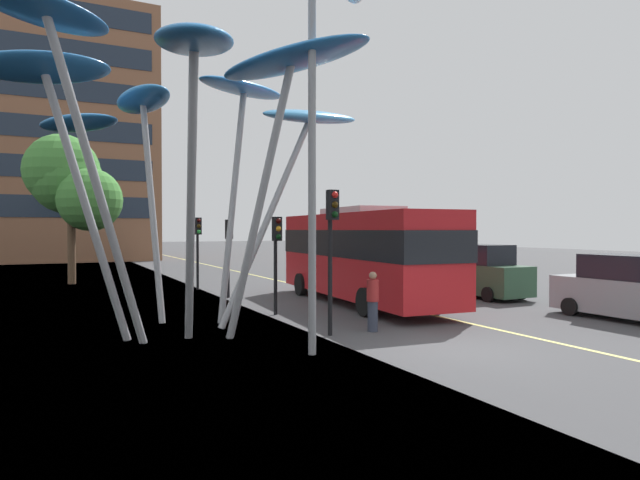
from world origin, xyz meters
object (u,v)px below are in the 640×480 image
object	(u,v)px
traffic_light_opposite	(198,237)
car_parked_mid	(481,273)
traffic_light_kerb_far	(277,244)
car_parked_far	(398,263)
pedestrian	(373,301)
traffic_light_kerb_near	(332,231)
traffic_light_island_mid	(229,241)
red_bus	(361,251)
street_lamp	(323,119)
car_parked_near	(628,290)
leaf_sculpture	(187,101)

from	to	relation	value
traffic_light_opposite	car_parked_mid	xyz separation A→B (m)	(10.11, -7.93, -1.46)
traffic_light_kerb_far	car_parked_far	distance (m)	12.19
traffic_light_opposite	pedestrian	distance (m)	12.77
traffic_light_kerb_near	traffic_light_island_mid	distance (m)	9.13
car_parked_mid	car_parked_far	distance (m)	6.44
red_bus	pedestrian	distance (m)	5.90
car_parked_mid	car_parked_far	size ratio (longest dim) A/B	1.04
traffic_light_opposite	car_parked_far	bearing A→B (deg)	-8.26
street_lamp	car_parked_near	bearing A→B (deg)	-0.89
red_bus	car_parked_near	distance (m)	9.09
leaf_sculpture	car_parked_far	world-z (taller)	leaf_sculpture
street_lamp	leaf_sculpture	bearing A→B (deg)	121.49
traffic_light_kerb_near	traffic_light_opposite	size ratio (longest dim) A/B	1.14
leaf_sculpture	traffic_light_kerb_far	size ratio (longest dim) A/B	3.36
leaf_sculpture	pedestrian	distance (m)	7.53
traffic_light_kerb_far	car_parked_near	world-z (taller)	traffic_light_kerb_far
traffic_light_kerb_near	car_parked_near	bearing A→B (deg)	-11.04
traffic_light_opposite	car_parked_near	xyz separation A→B (m)	(10.11, -14.48, -1.53)
traffic_light_kerb_far	traffic_light_island_mid	distance (m)	5.14
car_parked_far	pedestrian	distance (m)	13.90
red_bus	pedestrian	xyz separation A→B (m)	(-2.66, -5.13, -1.18)
red_bus	traffic_light_kerb_far	size ratio (longest dim) A/B	3.33
traffic_light_island_mid	street_lamp	world-z (taller)	street_lamp
traffic_light_kerb_near	traffic_light_island_mid	xyz separation A→B (m)	(-0.08, 9.11, -0.45)
traffic_light_island_mid	car_parked_near	world-z (taller)	traffic_light_island_mid
car_parked_mid	pedestrian	xyz separation A→B (m)	(-8.26, -4.60, -0.19)
red_bus	car_parked_far	size ratio (longest dim) A/B	2.60
traffic_light_island_mid	traffic_light_opposite	xyz separation A→B (m)	(-0.44, 3.49, 0.11)
traffic_light_opposite	car_parked_far	xyz separation A→B (m)	(10.32, -1.50, -1.43)
car_parked_near	red_bus	bearing A→B (deg)	128.32
leaf_sculpture	red_bus	bearing A→B (deg)	23.42
traffic_light_kerb_near	leaf_sculpture	bearing A→B (deg)	149.53
car_parked_far	street_lamp	bearing A→B (deg)	-130.46
traffic_light_kerb_far	car_parked_far	size ratio (longest dim) A/B	0.78
traffic_light_kerb_far	leaf_sculpture	bearing A→B (deg)	-149.84
leaf_sculpture	traffic_light_kerb_far	distance (m)	5.59
traffic_light_kerb_far	traffic_light_opposite	bearing A→B (deg)	93.46
red_bus	car_parked_mid	size ratio (longest dim) A/B	2.49
traffic_light_kerb_far	traffic_light_kerb_near	bearing A→B (deg)	-90.11
red_bus	traffic_light_kerb_far	bearing A→B (deg)	-162.92
street_lamp	pedestrian	xyz separation A→B (m)	(2.47, 1.78, -4.55)
traffic_light_opposite	leaf_sculpture	bearing A→B (deg)	-105.22
red_bus	pedestrian	bearing A→B (deg)	-117.44
traffic_light_island_mid	pedestrian	size ratio (longest dim) A/B	1.95
red_bus	traffic_light_opposite	bearing A→B (deg)	121.43
leaf_sculpture	car_parked_mid	size ratio (longest dim) A/B	2.52
traffic_light_opposite	car_parked_near	bearing A→B (deg)	-55.06
leaf_sculpture	car_parked_near	bearing A→B (deg)	-16.59
street_lamp	pedestrian	bearing A→B (deg)	35.84
traffic_light_island_mid	car_parked_far	distance (m)	10.16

